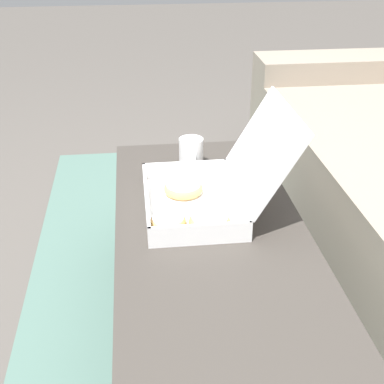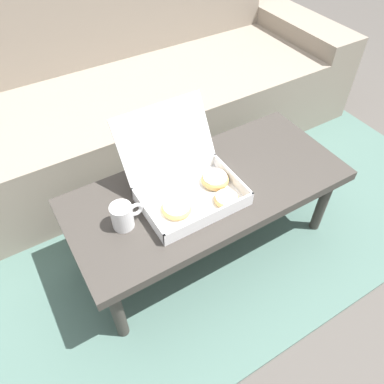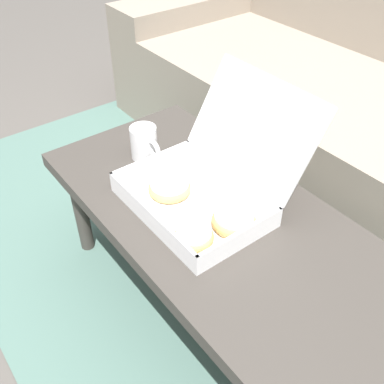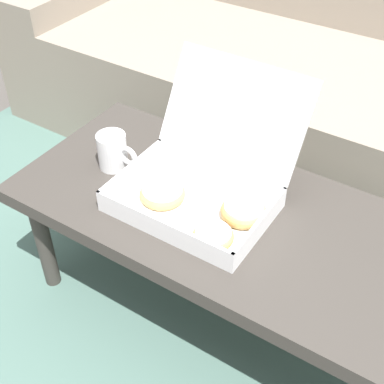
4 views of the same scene
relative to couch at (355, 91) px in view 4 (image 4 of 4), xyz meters
name	(u,v)px [view 4 (image 4 of 4)]	position (x,y,z in m)	size (l,w,h in m)	color
ground_plane	(234,305)	(0.00, -0.83, -0.29)	(12.00, 12.00, 0.00)	#514C47
area_rug	(280,240)	(0.00, -0.53, -0.28)	(2.67, 1.78, 0.01)	#4C6B60
couch	(355,91)	(0.00, 0.00, 0.00)	(2.55, 0.85, 0.87)	gray
coffee_table	(234,227)	(0.00, -0.86, 0.05)	(1.10, 0.49, 0.38)	#3D3833
pastry_box	(207,185)	(-0.08, -0.86, 0.14)	(0.36, 0.38, 0.28)	white
coffee_mug	(113,151)	(-0.35, -0.87, 0.14)	(0.12, 0.08, 0.10)	white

